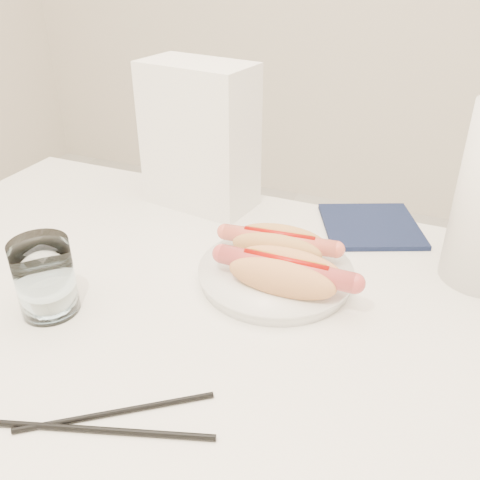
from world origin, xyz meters
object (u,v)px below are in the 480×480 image
at_px(table, 199,348).
at_px(water_glass, 45,278).
at_px(plate, 276,275).
at_px(hotdog_right, 285,273).
at_px(napkin_box, 200,137).
at_px(hotdog_left, 279,244).

xyz_separation_m(table, water_glass, (-0.19, -0.07, 0.11)).
xyz_separation_m(plate, water_glass, (-0.26, -0.19, 0.05)).
bearing_deg(hotdog_right, napkin_box, 136.41).
relative_size(plate, hotdog_left, 1.27).
xyz_separation_m(table, plate, (0.07, 0.12, 0.07)).
height_order(hotdog_left, water_glass, water_glass).
height_order(table, hotdog_right, hotdog_right).
distance_m(table, water_glass, 0.23).
relative_size(table, water_glass, 11.01).
height_order(hotdog_left, hotdog_right, hotdog_right).
xyz_separation_m(hotdog_left, water_glass, (-0.25, -0.23, 0.01)).
bearing_deg(hotdog_right, plate, 125.00).
xyz_separation_m(plate, hotdog_left, (-0.01, 0.04, 0.03)).
bearing_deg(water_glass, plate, 36.16).
bearing_deg(napkin_box, plate, -33.18).
bearing_deg(napkin_box, hotdog_right, -34.93).
bearing_deg(table, hotdog_right, 40.86).
relative_size(water_glass, napkin_box, 0.41).
bearing_deg(table, plate, 59.91).
height_order(hotdog_right, napkin_box, napkin_box).
xyz_separation_m(table, napkin_box, (-0.15, 0.32, 0.19)).
height_order(plate, napkin_box, napkin_box).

